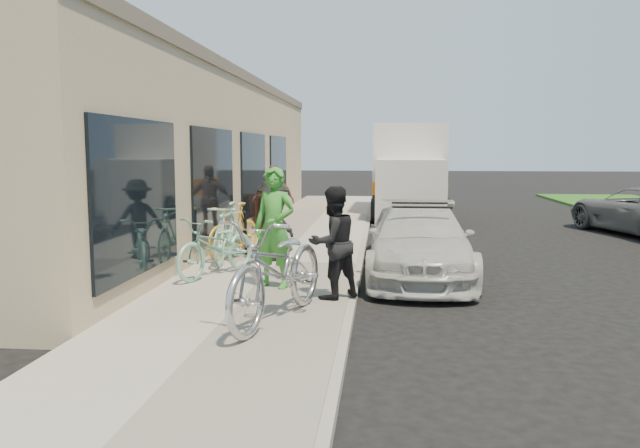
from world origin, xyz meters
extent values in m
plane|color=black|center=(0.00, 0.00, 0.00)|extent=(120.00, 120.00, 0.00)
cube|color=#9F998F|center=(-2.00, 3.00, 0.07)|extent=(3.00, 34.00, 0.15)
cube|color=gray|center=(-0.45, 3.00, 0.07)|extent=(0.12, 34.00, 0.13)
cube|color=#C8B28B|center=(-5.25, 8.00, 2.00)|extent=(3.50, 20.00, 4.00)
cube|color=#665B4D|center=(-5.25, 8.00, 4.10)|extent=(3.60, 20.00, 0.25)
cube|color=black|center=(-3.48, 0.00, 1.60)|extent=(0.06, 3.00, 2.20)
cube|color=black|center=(-3.48, 4.00, 1.60)|extent=(0.06, 3.00, 2.20)
cube|color=black|center=(-3.48, 8.00, 1.60)|extent=(0.06, 3.00, 2.20)
cube|color=black|center=(-3.48, 12.00, 1.60)|extent=(0.06, 3.00, 2.20)
cylinder|color=black|center=(-2.77, 3.73, 0.56)|extent=(0.06, 0.06, 0.82)
cylinder|color=black|center=(-2.93, 4.26, 0.56)|extent=(0.06, 0.06, 0.82)
cylinder|color=black|center=(-2.85, 3.99, 0.97)|extent=(0.21, 0.54, 0.06)
cube|color=black|center=(-3.11, 7.77, 0.62)|extent=(0.60, 0.43, 0.92)
cube|color=black|center=(-3.24, 8.08, 0.62)|extent=(0.60, 0.43, 0.92)
cube|color=black|center=(-3.10, 7.74, 0.66)|extent=(0.47, 0.32, 0.66)
imported|color=beige|center=(0.64, 2.50, 0.64)|extent=(1.90, 4.44, 1.27)
cylinder|color=black|center=(0.64, 2.02, 1.29)|extent=(1.01, 0.04, 0.04)
cylinder|color=black|center=(0.64, 2.87, 1.29)|extent=(1.01, 0.04, 0.04)
imported|color=gray|center=(0.40, 4.48, 0.56)|extent=(1.32, 3.28, 1.12)
cube|color=silver|center=(0.82, 10.66, 0.99)|extent=(2.13, 2.13, 1.98)
cube|color=black|center=(0.82, 10.66, 1.40)|extent=(1.92, 0.11, 0.94)
cube|color=silver|center=(0.89, 13.78, 1.61)|extent=(2.49, 4.42, 3.01)
cube|color=orange|center=(0.89, 13.78, 0.94)|extent=(2.51, 4.44, 0.57)
cylinder|color=black|center=(-0.23, 10.17, 0.42)|extent=(0.28, 0.84, 0.83)
cylinder|color=black|center=(1.85, 10.12, 0.42)|extent=(0.28, 0.84, 0.83)
cylinder|color=black|center=(-0.20, 11.31, 0.42)|extent=(0.28, 0.84, 0.83)
cylinder|color=black|center=(1.87, 11.26, 0.42)|extent=(0.28, 0.84, 0.83)
cylinder|color=black|center=(-0.11, 15.26, 0.42)|extent=(0.28, 0.84, 0.83)
cylinder|color=black|center=(1.97, 15.21, 0.42)|extent=(0.28, 0.84, 0.83)
imported|color=#B8B8BA|center=(-1.28, -1.08, 0.81)|extent=(1.52, 2.65, 1.32)
imported|color=green|center=(-1.67, 0.82, 1.08)|extent=(0.79, 0.65, 1.86)
imported|color=black|center=(-0.72, 0.21, 0.95)|extent=(0.99, 0.97, 1.60)
imported|color=#80BFAA|center=(-2.92, 2.88, 0.71)|extent=(0.58, 1.88, 1.12)
imported|color=#80BFAA|center=(-2.79, 1.60, 0.66)|extent=(1.41, 2.03, 1.01)
imported|color=gold|center=(-2.96, 3.49, 0.68)|extent=(1.06, 1.83, 1.06)
imported|color=black|center=(-2.12, 3.15, 0.92)|extent=(1.15, 1.05, 1.55)
imported|color=brown|center=(-2.67, 6.35, 1.03)|extent=(1.05, 0.47, 1.76)
camera|label=1|loc=(-0.03, -8.53, 2.26)|focal=35.00mm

